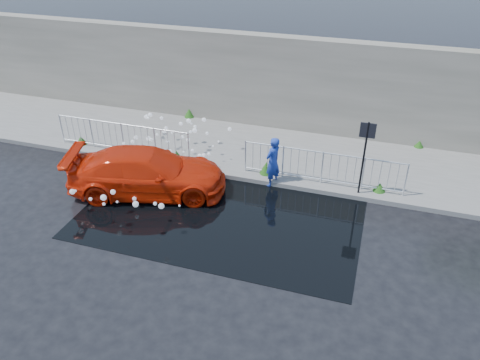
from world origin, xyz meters
name	(u,v)px	position (x,y,z in m)	size (l,w,h in m)	color
ground	(193,230)	(0.00, 0.00, 0.00)	(90.00, 90.00, 0.00)	black
pavement	(245,149)	(0.00, 5.00, 0.07)	(30.00, 4.00, 0.15)	slate
curb	(228,175)	(0.00, 3.00, 0.08)	(30.00, 0.25, 0.16)	slate
retaining_wall	(263,81)	(0.00, 7.20, 1.90)	(30.00, 0.60, 3.50)	#6B675A
puddle	(222,213)	(0.50, 1.00, 0.01)	(8.00, 5.00, 0.01)	black
sign_post	(365,147)	(4.20, 3.10, 1.72)	(0.45, 0.06, 2.50)	black
railing_left	(123,137)	(-4.00, 3.35, 0.74)	(5.05, 0.05, 1.10)	silver
railing_right	(322,166)	(3.00, 3.35, 0.74)	(5.05, 0.05, 1.10)	silver
weeds	(232,148)	(-0.34, 4.44, 0.32)	(12.17, 3.93, 0.42)	#1B4C14
water_spray	(158,151)	(-2.32, 2.74, 0.75)	(3.52, 5.87, 1.10)	white
red_car	(147,172)	(-2.06, 1.44, 0.69)	(1.94, 4.78, 1.39)	red
person	(273,162)	(1.50, 3.00, 0.83)	(0.60, 0.40, 1.66)	#213CA8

